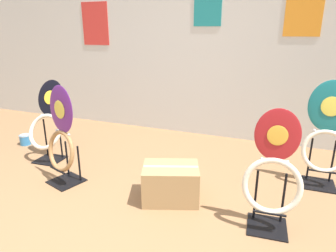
{
  "coord_description": "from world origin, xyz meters",
  "views": [
    {
      "loc": [
        1.16,
        -1.35,
        1.39
      ],
      "look_at": [
        0.22,
        1.06,
        0.55
      ],
      "focal_mm": 32.0,
      "sensor_mm": 36.0,
      "label": 1
    }
  ],
  "objects_px": {
    "toilet_seat_display_teal_sax": "(327,136)",
    "paint_can": "(25,139)",
    "storage_box": "(171,183)",
    "toilet_seat_display_jazz_black": "(47,126)",
    "toilet_seat_display_crimson_swirl": "(273,180)",
    "toilet_seat_display_purple_note": "(62,138)"
  },
  "relations": [
    {
      "from": "toilet_seat_display_jazz_black",
      "to": "toilet_seat_display_purple_note",
      "type": "bearing_deg",
      "value": -35.22
    },
    {
      "from": "toilet_seat_display_jazz_black",
      "to": "toilet_seat_display_crimson_swirl",
      "type": "height_order",
      "value": "toilet_seat_display_crimson_swirl"
    },
    {
      "from": "toilet_seat_display_purple_note",
      "to": "toilet_seat_display_jazz_black",
      "type": "bearing_deg",
      "value": 144.78
    },
    {
      "from": "toilet_seat_display_crimson_swirl",
      "to": "toilet_seat_display_purple_note",
      "type": "relative_size",
      "value": 0.97
    },
    {
      "from": "toilet_seat_display_jazz_black",
      "to": "toilet_seat_display_teal_sax",
      "type": "xyz_separation_m",
      "value": [
        2.74,
        0.47,
        0.09
      ]
    },
    {
      "from": "storage_box",
      "to": "toilet_seat_display_teal_sax",
      "type": "bearing_deg",
      "value": 31.7
    },
    {
      "from": "toilet_seat_display_jazz_black",
      "to": "toilet_seat_display_crimson_swirl",
      "type": "bearing_deg",
      "value": -9.34
    },
    {
      "from": "toilet_seat_display_teal_sax",
      "to": "toilet_seat_display_purple_note",
      "type": "distance_m",
      "value": 2.38
    },
    {
      "from": "toilet_seat_display_teal_sax",
      "to": "storage_box",
      "type": "xyz_separation_m",
      "value": [
        -1.2,
        -0.74,
        -0.33
      ]
    },
    {
      "from": "toilet_seat_display_crimson_swirl",
      "to": "paint_can",
      "type": "distance_m",
      "value": 3.04
    },
    {
      "from": "toilet_seat_display_jazz_black",
      "to": "toilet_seat_display_purple_note",
      "type": "xyz_separation_m",
      "value": [
        0.5,
        -0.35,
        0.05
      ]
    },
    {
      "from": "toilet_seat_display_jazz_black",
      "to": "toilet_seat_display_crimson_swirl",
      "type": "xyz_separation_m",
      "value": [
        2.34,
        -0.38,
        0.0
      ]
    },
    {
      "from": "toilet_seat_display_crimson_swirl",
      "to": "toilet_seat_display_teal_sax",
      "type": "xyz_separation_m",
      "value": [
        0.4,
        0.85,
        0.09
      ]
    },
    {
      "from": "paint_can",
      "to": "storage_box",
      "type": "xyz_separation_m",
      "value": [
        2.16,
        -0.52,
        0.08
      ]
    },
    {
      "from": "toilet_seat_display_crimson_swirl",
      "to": "storage_box",
      "type": "height_order",
      "value": "toilet_seat_display_crimson_swirl"
    },
    {
      "from": "toilet_seat_display_teal_sax",
      "to": "toilet_seat_display_jazz_black",
      "type": "bearing_deg",
      "value": -170.33
    },
    {
      "from": "toilet_seat_display_crimson_swirl",
      "to": "toilet_seat_display_teal_sax",
      "type": "bearing_deg",
      "value": 64.6
    },
    {
      "from": "toilet_seat_display_jazz_black",
      "to": "storage_box",
      "type": "height_order",
      "value": "toilet_seat_display_jazz_black"
    },
    {
      "from": "toilet_seat_display_teal_sax",
      "to": "paint_can",
      "type": "height_order",
      "value": "toilet_seat_display_teal_sax"
    },
    {
      "from": "toilet_seat_display_jazz_black",
      "to": "storage_box",
      "type": "xyz_separation_m",
      "value": [
        1.54,
        -0.28,
        -0.24
      ]
    },
    {
      "from": "toilet_seat_display_crimson_swirl",
      "to": "toilet_seat_display_jazz_black",
      "type": "bearing_deg",
      "value": 170.66
    },
    {
      "from": "toilet_seat_display_crimson_swirl",
      "to": "paint_can",
      "type": "relative_size",
      "value": 6.44
    }
  ]
}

